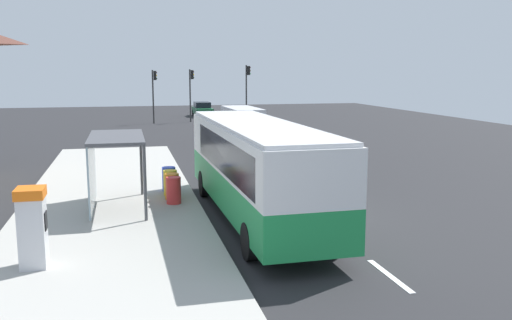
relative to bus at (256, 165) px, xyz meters
The scene contains 22 objects.
ground_plane 14.61m from the bus, 83.22° to the left, with size 56.00×92.00×0.04m, color #262628.
sidewalk_platform 5.55m from the bus, 152.96° to the left, with size 6.20×30.00×0.18m, color #ADAAA3.
lane_stripe_seg_0 6.22m from the bus, 70.71° to the right, with size 0.16×2.20×0.01m, color silver.
lane_stripe_seg_1 2.76m from the bus, 17.19° to the right, with size 0.16×2.20×0.01m, color silver.
lane_stripe_seg_2 5.15m from the bus, 65.93° to the left, with size 0.16×2.20×0.01m, color silver.
lane_stripe_seg_3 9.77m from the bus, 78.20° to the left, with size 0.16×2.20×0.01m, color silver.
lane_stripe_seg_4 14.64m from the bus, 82.24° to the left, with size 0.16×2.20×0.01m, color silver.
lane_stripe_seg_5 19.58m from the bus, 84.22° to the left, with size 0.16×2.20×0.01m, color silver.
lane_stripe_seg_6 24.54m from the bus, 85.40° to the left, with size 0.16×2.20×0.01m, color silver.
lane_stripe_seg_7 29.52m from the bus, 86.18° to the left, with size 0.16×2.20×0.01m, color silver.
bus is the anchor object (origin of this frame).
white_van 20.92m from the bus, 79.22° to the left, with size 2.16×5.26×2.30m.
sedan_near 41.81m from the bus, 84.49° to the left, with size 1.84×4.40×1.52m.
ticket_machine 7.25m from the bus, 151.21° to the right, with size 0.66×0.76×1.94m.
recycling_bin_red 3.52m from the bus, 138.65° to the left, with size 0.52×0.52×0.95m, color red.
recycling_bin_orange 3.99m from the bus, 130.73° to the left, with size 0.52×0.52×0.95m, color orange.
recycling_bin_yellow 4.53m from the bus, 124.72° to the left, with size 0.52×0.52×0.95m, color yellow.
recycling_bin_blue 5.10m from the bus, 120.11° to the left, with size 0.52×0.52×0.95m, color blue.
traffic_light_near_side 34.57m from the bus, 77.95° to the left, with size 0.49×0.28×5.34m.
traffic_light_far_side 34.63m from the bus, 92.30° to the left, with size 0.49×0.28×4.90m.
traffic_light_median 35.46m from the bus, 86.58° to the left, with size 0.49×0.28×4.96m.
bus_shelter 5.12m from the bus, 156.83° to the left, with size 1.80×4.00×2.50m.
Camera 1 is at (-5.78, -17.50, 4.87)m, focal length 38.68 mm.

